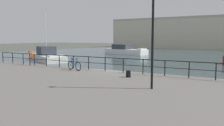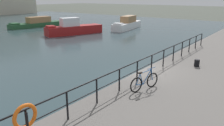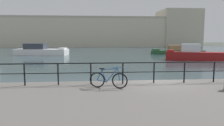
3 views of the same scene
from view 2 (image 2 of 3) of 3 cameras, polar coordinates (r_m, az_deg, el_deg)
ground_plane at (r=14.06m, az=7.55°, el=-4.64°), size 240.00×240.00×0.00m
moored_cabin_cruiser at (r=41.39m, az=-18.11°, el=9.48°), size 9.87×3.07×1.68m
moored_green_narrowboat at (r=36.62m, az=3.83°, el=9.69°), size 8.02×3.17×2.04m
moored_blue_motorboat at (r=31.86m, az=-9.69°, el=8.50°), size 8.01×4.37×2.25m
quay_railing at (r=11.61m, az=6.34°, el=-1.08°), size 22.27×0.07×1.08m
parked_bicycle at (r=10.68m, az=8.11°, el=-4.69°), size 1.72×0.54×0.98m
mooring_bollard at (r=15.08m, az=20.46°, el=0.01°), size 0.32×0.32×0.44m
life_ring_stand at (r=6.87m, az=-20.83°, el=-12.73°), size 0.75×0.16×1.40m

